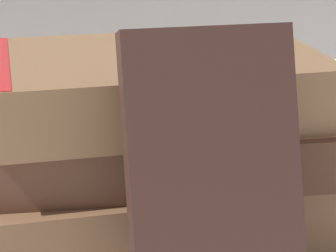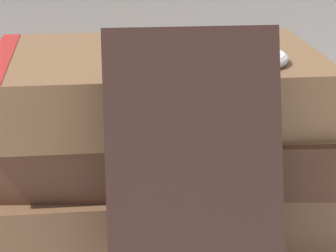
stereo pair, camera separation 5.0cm
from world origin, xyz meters
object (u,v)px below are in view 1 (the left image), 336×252
Objects in this scene: book_flat_bottom at (138,189)px; reading_glasses at (58,143)px; book_leaning_front at (214,192)px; pocket_watch at (247,55)px; book_flat_middle at (138,133)px; book_flat_top at (148,84)px.

book_flat_bottom reaches higher than reading_glasses.
pocket_watch is at bearing 62.18° from book_leaning_front.
book_flat_bottom is 0.13m from pocket_watch.
book_flat_middle is at bearing 99.62° from book_leaning_front.
book_flat_top is 1.32× the size of book_leaning_front.
book_flat_middle is 0.18m from reading_glasses.
book_flat_bottom is at bearing 114.91° from book_flat_top.
book_leaning_front is at bearing -83.07° from book_flat_top.
book_flat_top is (0.00, -0.01, 0.04)m from book_flat_middle.
reading_glasses is (-0.05, 0.17, -0.02)m from book_flat_bottom.
book_leaning_front reaches higher than book_flat_middle.
pocket_watch is at bearing -34.41° from book_flat_bottom.
reading_glasses is (-0.05, 0.18, -0.10)m from book_flat_top.
book_leaning_front reaches higher than reading_glasses.
book_flat_top is at bearing -65.07° from book_flat_bottom.
book_flat_middle is at bearing 146.38° from pocket_watch.
pocket_watch reaches higher than book_flat_middle.
pocket_watch is at bearing -48.98° from reading_glasses.
book_flat_middle is 0.04m from book_flat_top.
book_flat_middle is 0.12m from book_leaning_front.
reading_glasses is at bearing 104.48° from book_flat_bottom.
book_flat_middle is 2.20× the size of reading_glasses.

